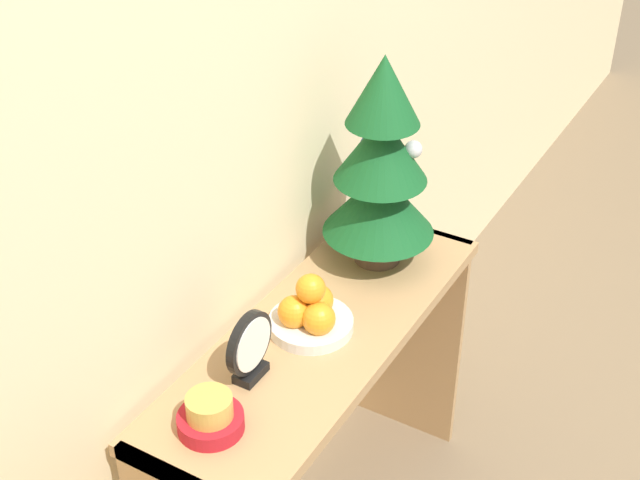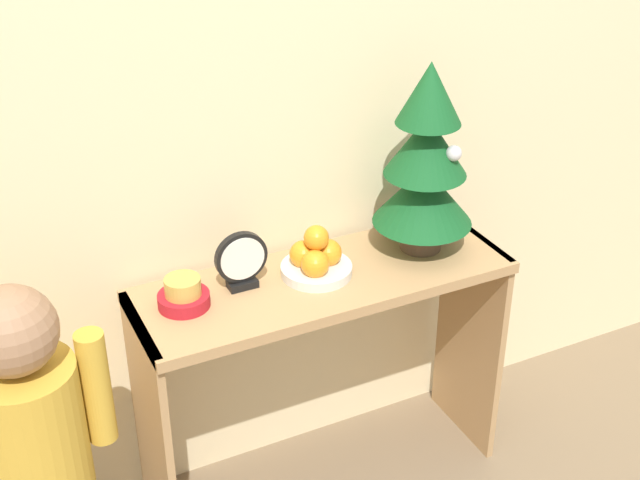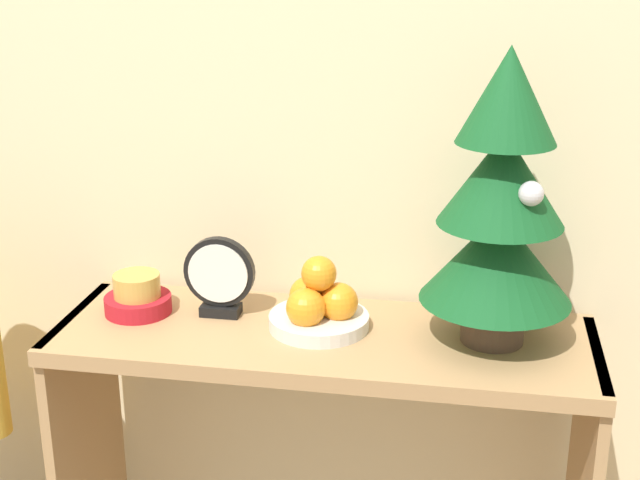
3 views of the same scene
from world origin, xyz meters
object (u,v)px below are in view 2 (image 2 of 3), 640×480
at_px(singing_bowl, 183,295).
at_px(child_figure, 31,427).
at_px(mini_tree, 426,162).
at_px(desk_clock, 241,261).
at_px(fruit_bowl, 316,260).

relative_size(singing_bowl, child_figure, 0.14).
bearing_deg(mini_tree, singing_bowl, 179.33).
distance_m(desk_clock, child_figure, 0.62).
relative_size(mini_tree, fruit_bowl, 2.82).
xyz_separation_m(fruit_bowl, child_figure, (-0.76, -0.12, -0.17)).
xyz_separation_m(singing_bowl, child_figure, (-0.41, -0.13, -0.16)).
bearing_deg(singing_bowl, child_figure, -162.52).
bearing_deg(child_figure, mini_tree, 6.41).
distance_m(singing_bowl, desk_clock, 0.17).
distance_m(fruit_bowl, singing_bowl, 0.35).
distance_m(fruit_bowl, desk_clock, 0.20).
height_order(fruit_bowl, singing_bowl, fruit_bowl).
distance_m(mini_tree, fruit_bowl, 0.38).
relative_size(mini_tree, child_figure, 0.57).
height_order(singing_bowl, desk_clock, desk_clock).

